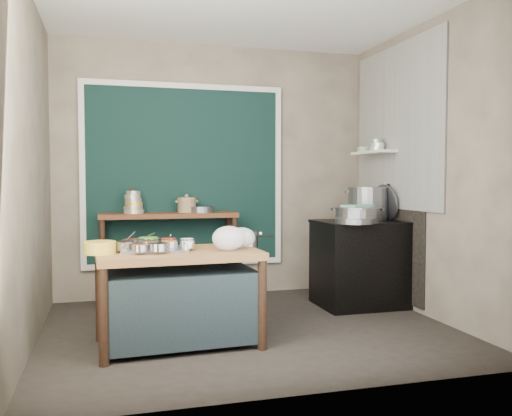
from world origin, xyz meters
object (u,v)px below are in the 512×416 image
object	(u,v)px
back_counter	(169,257)
stove_block	(362,265)
utensil_cup	(131,209)
yellow_basin	(100,248)
steamer	(357,215)
condiment_tray	(156,249)
saucepan	(245,239)
prep_table	(179,298)
ceramic_crock	(187,206)
stock_pot	(368,203)

from	to	relation	value
back_counter	stove_block	bearing A→B (deg)	-21.02
back_counter	utensil_cup	distance (m)	0.65
yellow_basin	steamer	world-z (taller)	steamer
back_counter	yellow_basin	bearing A→B (deg)	-113.23
utensil_cup	condiment_tray	bearing A→B (deg)	-85.56
saucepan	utensil_cup	xyz separation A→B (m)	(-0.87, 1.44, 0.18)
stove_block	prep_table	bearing A→B (deg)	-156.97
back_counter	steamer	world-z (taller)	steamer
prep_table	ceramic_crock	world-z (taller)	ceramic_crock
stove_block	condiment_tray	world-z (taller)	stove_block
condiment_tray	yellow_basin	world-z (taller)	yellow_basin
condiment_tray	prep_table	bearing A→B (deg)	-7.69
back_counter	utensil_cup	world-z (taller)	utensil_cup
utensil_cup	stock_pot	distance (m)	2.49
prep_table	saucepan	world-z (taller)	saucepan
back_counter	stove_block	size ratio (longest dim) A/B	1.61
condiment_tray	ceramic_crock	bearing A→B (deg)	73.56
prep_table	utensil_cup	distance (m)	1.71
stove_block	stock_pot	size ratio (longest dim) A/B	2.03
back_counter	ceramic_crock	xyz separation A→B (m)	(0.20, 0.02, 0.55)
utensil_cup	prep_table	bearing A→B (deg)	-79.55
stock_pot	prep_table	bearing A→B (deg)	-155.26
saucepan	prep_table	bearing A→B (deg)	-170.65
saucepan	stock_pot	distance (m)	1.78
prep_table	utensil_cup	bearing A→B (deg)	97.65
condiment_tray	steamer	size ratio (longest dim) A/B	1.06
utensil_cup	ceramic_crock	world-z (taller)	ceramic_crock
ceramic_crock	steamer	size ratio (longest dim) A/B	0.44
prep_table	condiment_tray	distance (m)	0.42
condiment_tray	stock_pot	xyz separation A→B (m)	(2.30, 0.96, 0.29)
prep_table	steamer	size ratio (longest dim) A/B	2.63
saucepan	stock_pot	size ratio (longest dim) A/B	0.51
ceramic_crock	utensil_cup	bearing A→B (deg)	-177.10
ceramic_crock	stove_block	bearing A→B (deg)	-23.78
back_counter	yellow_basin	size ratio (longest dim) A/B	6.01
steamer	stove_block	bearing A→B (deg)	52.11
condiment_tray	steamer	world-z (taller)	steamer
stove_block	utensil_cup	world-z (taller)	utensil_cup
saucepan	steamer	distance (m)	1.39
utensil_cup	back_counter	bearing A→B (deg)	1.33
yellow_basin	prep_table	bearing A→B (deg)	2.98
prep_table	stove_block	bearing A→B (deg)	20.23
utensil_cup	stock_pot	xyz separation A→B (m)	(2.42, -0.59, 0.06)
stove_block	stock_pot	world-z (taller)	stock_pot
steamer	utensil_cup	bearing A→B (deg)	157.05
utensil_cup	ceramic_crock	bearing A→B (deg)	2.90
yellow_basin	saucepan	world-z (taller)	saucepan
saucepan	stove_block	bearing A→B (deg)	22.97
steamer	back_counter	bearing A→B (deg)	152.41
prep_table	steamer	world-z (taller)	steamer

